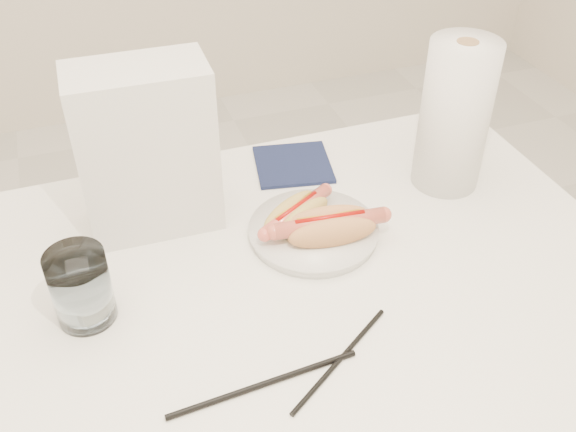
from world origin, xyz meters
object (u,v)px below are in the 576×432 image
object	(u,v)px
table	(250,330)
hotdog_right	(329,227)
napkin_box	(147,150)
paper_towel_roll	(455,116)
hotdog_left	(296,214)
water_glass	(81,287)
plate	(313,233)

from	to	relation	value
table	hotdog_right	size ratio (longest dim) A/B	6.82
hotdog_right	napkin_box	xyz separation A→B (m)	(-0.24, 0.16, 0.10)
table	paper_towel_roll	world-z (taller)	paper_towel_roll
hotdog_left	table	bearing A→B (deg)	-163.77
table	hotdog_right	xyz separation A→B (m)	(0.15, 0.07, 0.10)
hotdog_left	napkin_box	xyz separation A→B (m)	(-0.20, 0.11, 0.10)
hotdog_right	water_glass	bearing A→B (deg)	-170.38
table	napkin_box	bearing A→B (deg)	110.94
plate	hotdog_left	distance (m)	0.04
plate	hotdog_left	size ratio (longest dim) A/B	1.41
table	plate	world-z (taller)	plate
water_glass	hotdog_right	bearing A→B (deg)	3.89
table	hotdog_left	size ratio (longest dim) A/B	8.51
plate	hotdog_right	bearing A→B (deg)	-64.12
water_glass	paper_towel_roll	xyz separation A→B (m)	(0.63, 0.12, 0.07)
hotdog_left	hotdog_right	distance (m)	0.06
water_glass	plate	bearing A→B (deg)	8.71
paper_towel_roll	hotdog_left	bearing A→B (deg)	-170.97
plate	paper_towel_roll	bearing A→B (deg)	13.79
water_glass	table	bearing A→B (deg)	-12.42
hotdog_left	water_glass	world-z (taller)	water_glass
table	paper_towel_roll	xyz separation A→B (m)	(0.42, 0.17, 0.19)
hotdog_left	napkin_box	size ratio (longest dim) A/B	0.52
plate	napkin_box	size ratio (longest dim) A/B	0.73
napkin_box	water_glass	bearing A→B (deg)	-124.43
table	plate	bearing A→B (deg)	36.48
hotdog_left	paper_towel_roll	size ratio (longest dim) A/B	0.54
hotdog_left	paper_towel_roll	bearing A→B (deg)	-21.12
plate	table	bearing A→B (deg)	-143.52
plate	napkin_box	bearing A→B (deg)	150.92
hotdog_right	napkin_box	distance (m)	0.30
hotdog_right	paper_towel_roll	bearing A→B (deg)	26.11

